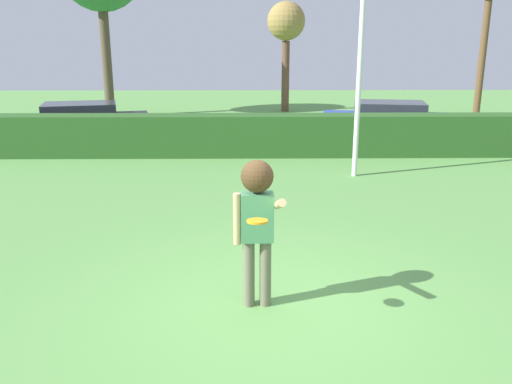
% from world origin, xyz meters
% --- Properties ---
extents(ground_plane, '(60.00, 60.00, 0.00)m').
position_xyz_m(ground_plane, '(0.00, 0.00, 0.00)').
color(ground_plane, '#5E984A').
extents(person, '(0.58, 0.77, 1.81)m').
position_xyz_m(person, '(-0.20, 0.10, 1.19)').
color(person, '#696850').
rests_on(person, ground).
extents(frisbee, '(0.23, 0.23, 0.04)m').
position_xyz_m(frisbee, '(-0.21, -0.48, 1.28)').
color(frisbee, orange).
extents(lamppost, '(0.24, 0.24, 6.63)m').
position_xyz_m(lamppost, '(2.24, 6.58, 3.63)').
color(lamppost, silver).
rests_on(lamppost, ground).
extents(hedge_row, '(23.31, 0.90, 1.15)m').
position_xyz_m(hedge_row, '(0.00, 8.98, 0.57)').
color(hedge_row, '#2A5721').
rests_on(hedge_row, ground).
extents(parked_car_black, '(4.48, 2.65, 1.25)m').
position_xyz_m(parked_car_black, '(-5.61, 11.06, 0.69)').
color(parked_car_black, black).
rests_on(parked_car_black, ground).
extents(parked_car_blue, '(4.44, 2.45, 1.25)m').
position_xyz_m(parked_car_blue, '(4.21, 11.27, 0.69)').
color(parked_car_blue, '#263FA5').
rests_on(parked_car_blue, ground).
extents(willow_tree, '(1.69, 1.69, 4.84)m').
position_xyz_m(willow_tree, '(1.38, 18.90, 3.82)').
color(willow_tree, brown).
rests_on(willow_tree, ground).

